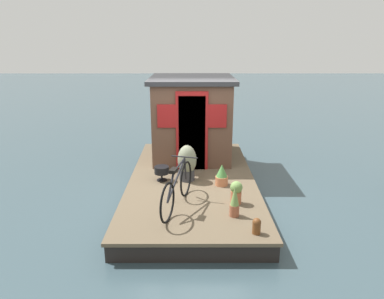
% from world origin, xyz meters
% --- Properties ---
extents(ground_plane, '(60.00, 60.00, 0.00)m').
position_xyz_m(ground_plane, '(0.00, 0.00, 0.00)').
color(ground_plane, '#384C54').
extents(houseboat_deck, '(5.26, 2.68, 0.36)m').
position_xyz_m(houseboat_deck, '(0.00, 0.00, 0.18)').
color(houseboat_deck, brown).
rests_on(houseboat_deck, ground_plane).
extents(houseboat_cabin, '(2.17, 2.03, 2.01)m').
position_xyz_m(houseboat_cabin, '(1.52, 0.00, 1.37)').
color(houseboat_cabin, brown).
rests_on(houseboat_cabin, houseboat_deck).
extents(bicycle, '(1.70, 0.61, 0.82)m').
position_xyz_m(bicycle, '(-1.44, 0.26, 0.74)').
color(bicycle, black).
rests_on(bicycle, houseboat_deck).
extents(potted_plant_succulent, '(0.22, 0.22, 0.43)m').
position_xyz_m(potted_plant_succulent, '(-1.28, -0.80, 0.59)').
color(potted_plant_succulent, '#B2603D').
rests_on(potted_plant_succulent, houseboat_deck).
extents(potted_plant_lavender, '(0.40, 0.40, 0.77)m').
position_xyz_m(potted_plant_lavender, '(-0.14, 0.10, 0.75)').
color(potted_plant_lavender, '#38383D').
rests_on(potted_plant_lavender, houseboat_deck).
extents(potted_plant_geranium, '(0.16, 0.16, 0.55)m').
position_xyz_m(potted_plant_geranium, '(-1.76, -0.71, 0.62)').
color(potted_plant_geranium, '#935138').
rests_on(potted_plant_geranium, houseboat_deck).
extents(potted_plant_fern, '(0.26, 0.26, 0.44)m').
position_xyz_m(potted_plant_fern, '(-0.41, -0.61, 0.57)').
color(potted_plant_fern, '#C6754C').
rests_on(potted_plant_fern, houseboat_deck).
extents(charcoal_grill, '(0.31, 0.31, 0.32)m').
position_xyz_m(charcoal_grill, '(-0.17, 0.64, 0.58)').
color(charcoal_grill, black).
rests_on(charcoal_grill, houseboat_deck).
extents(mooring_bollard, '(0.13, 0.13, 0.26)m').
position_xyz_m(mooring_bollard, '(-2.34, -0.99, 0.50)').
color(mooring_bollard, brown).
rests_on(mooring_bollard, houseboat_deck).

